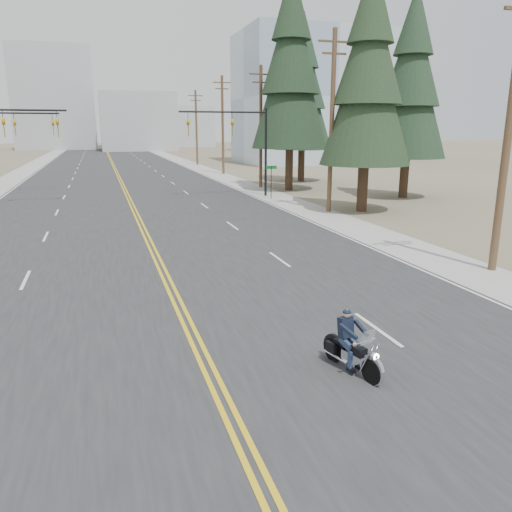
% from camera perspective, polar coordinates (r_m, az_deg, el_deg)
% --- Properties ---
extents(ground_plane, '(400.00, 400.00, 0.00)m').
position_cam_1_polar(ground_plane, '(9.42, -1.29, -21.08)').
color(ground_plane, '#776D56').
rests_on(ground_plane, ground).
extents(road, '(20.00, 200.00, 0.01)m').
position_cam_1_polar(road, '(77.60, -15.94, 9.81)').
color(road, '#303033').
rests_on(road, ground).
extents(sidewalk_left, '(3.00, 200.00, 0.01)m').
position_cam_1_polar(sidewalk_left, '(78.14, -24.49, 9.11)').
color(sidewalk_left, '#A5A5A0').
rests_on(sidewalk_left, ground).
extents(sidewalk_right, '(3.00, 200.00, 0.01)m').
position_cam_1_polar(sidewalk_right, '(78.75, -7.43, 10.30)').
color(sidewalk_right, '#A5A5A0').
rests_on(sidewalk_right, ground).
extents(traffic_mast_right, '(7.10, 0.26, 7.00)m').
position_cam_1_polar(traffic_mast_right, '(40.91, -1.64, 13.64)').
color(traffic_mast_right, black).
rests_on(traffic_mast_right, ground).
extents(traffic_mast_far, '(6.10, 0.26, 7.00)m').
position_cam_1_polar(traffic_mast_far, '(47.93, -26.60, 12.21)').
color(traffic_mast_far, black).
rests_on(traffic_mast_far, ground).
extents(street_sign, '(0.90, 0.06, 2.62)m').
position_cam_1_polar(street_sign, '(39.71, 1.75, 9.09)').
color(street_sign, black).
rests_on(street_sign, ground).
extents(utility_pole_a, '(2.20, 0.30, 11.00)m').
position_cam_1_polar(utility_pole_a, '(21.20, 27.02, 13.60)').
color(utility_pole_a, brown).
rests_on(utility_pole_a, ground).
extents(utility_pole_b, '(2.20, 0.30, 11.50)m').
position_cam_1_polar(utility_pole_b, '(33.71, 8.67, 15.12)').
color(utility_pole_b, brown).
rests_on(utility_pole_b, ground).
extents(utility_pole_c, '(2.20, 0.30, 11.00)m').
position_cam_1_polar(utility_pole_c, '(47.67, 0.55, 14.71)').
color(utility_pole_c, brown).
rests_on(utility_pole_c, ground).
extents(utility_pole_d, '(2.20, 0.30, 11.50)m').
position_cam_1_polar(utility_pole_d, '(62.12, -3.83, 14.84)').
color(utility_pole_d, brown).
rests_on(utility_pole_d, ground).
extents(utility_pole_e, '(2.20, 0.30, 11.00)m').
position_cam_1_polar(utility_pole_e, '(78.74, -6.83, 14.48)').
color(utility_pole_e, brown).
rests_on(utility_pole_e, ground).
extents(glass_building, '(24.00, 16.00, 20.00)m').
position_cam_1_polar(glass_building, '(84.68, 6.79, 17.36)').
color(glass_building, '#9EB5CC').
rests_on(glass_building, ground).
extents(haze_bldg_b, '(18.00, 14.00, 14.00)m').
position_cam_1_polar(haze_bldg_b, '(132.77, -13.37, 14.68)').
color(haze_bldg_b, '#ADB2B7').
rests_on(haze_bldg_b, ground).
extents(haze_bldg_c, '(16.00, 12.00, 18.00)m').
position_cam_1_polar(haze_bldg_c, '(124.75, 2.54, 16.00)').
color(haze_bldg_c, '#B7BCC6').
rests_on(haze_bldg_c, ground).
extents(haze_bldg_d, '(20.00, 15.00, 26.00)m').
position_cam_1_polar(haze_bldg_d, '(147.91, -22.04, 16.31)').
color(haze_bldg_d, '#ADB2B7').
rests_on(haze_bldg_d, ground).
extents(haze_bldg_e, '(14.00, 14.00, 12.00)m').
position_cam_1_polar(haze_bldg_e, '(159.70, -7.77, 14.45)').
color(haze_bldg_e, '#B7BCC6').
rests_on(haze_bldg_e, ground).
extents(motorcyclist, '(1.20, 1.99, 1.45)m').
position_cam_1_polar(motorcyclist, '(11.74, 11.00, -9.71)').
color(motorcyclist, black).
rests_on(motorcyclist, ground).
extents(conifer_near, '(5.90, 5.90, 15.61)m').
position_cam_1_polar(conifer_near, '(34.51, 12.75, 19.88)').
color(conifer_near, '#382619').
rests_on(conifer_near, ground).
extents(conifer_mid, '(5.99, 5.99, 15.97)m').
position_cam_1_polar(conifer_mid, '(42.38, 17.32, 18.78)').
color(conifer_mid, '#382619').
rests_on(conifer_mid, ground).
extents(conifer_tall, '(6.75, 6.75, 18.74)m').
position_cam_1_polar(conifer_tall, '(45.99, 3.99, 20.97)').
color(conifer_tall, '#382619').
rests_on(conifer_tall, ground).
extents(conifer_far, '(6.22, 6.22, 16.67)m').
position_cam_1_polar(conifer_far, '(53.66, 5.38, 18.71)').
color(conifer_far, '#382619').
rests_on(conifer_far, ground).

